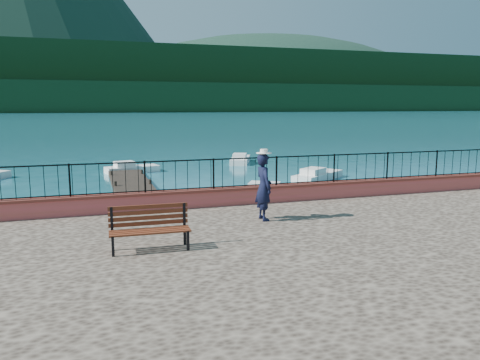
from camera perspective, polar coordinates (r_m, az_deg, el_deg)
ground at (r=12.42m, az=2.68°, el=-11.97°), size 2000.00×2000.00×0.00m
parapet at (r=15.39m, az=-2.14°, el=-2.03°), size 28.00×0.46×0.58m
railing at (r=15.26m, az=-2.15°, el=0.79°), size 27.00×0.05×0.95m
dock at (r=23.33m, az=-12.47°, el=-1.75°), size 2.00×16.00×0.30m
far_forest at (r=310.89m, az=-17.46°, el=9.56°), size 900.00×60.00×18.00m
foothills at (r=371.27m, az=-17.68°, el=11.43°), size 900.00×120.00×44.00m
companion_hill at (r=613.27m, az=3.50°, el=8.71°), size 448.00×384.00×180.00m
park_bench at (r=10.90m, az=-10.91°, el=-6.84°), size 1.83×0.66×1.00m
person at (r=13.33m, az=2.90°, el=-0.85°), size 0.48×0.71×1.92m
hat at (r=13.19m, az=2.94°, el=3.52°), size 0.44×0.44×0.12m
boat_0 at (r=19.64m, az=-15.42°, el=-3.16°), size 4.10×2.99×0.80m
boat_1 at (r=22.54m, az=4.55°, el=-1.29°), size 4.25×3.18×0.80m
boat_2 at (r=28.58m, az=9.49°, el=0.83°), size 4.20×3.53×0.80m
boat_4 at (r=32.07m, az=-13.02°, el=1.61°), size 3.66×2.03×0.80m
boat_5 at (r=36.53m, az=0.03°, el=2.74°), size 2.74×4.19×0.80m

